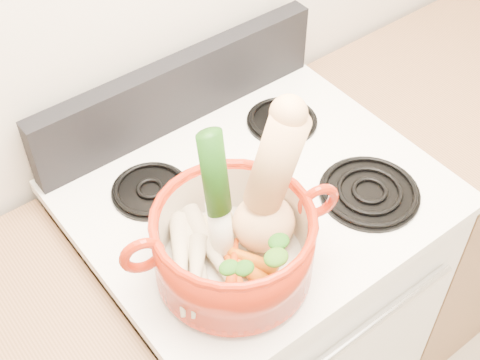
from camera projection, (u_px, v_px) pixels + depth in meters
stove_body at (254, 310)px, 1.84m from camera, size 0.76×0.65×0.92m
cooktop at (257, 195)px, 1.50m from camera, size 0.78×0.67×0.03m
control_backsplash at (179, 91)px, 1.58m from camera, size 0.76×0.05×0.18m
oven_handle at (355, 337)px, 1.42m from camera, size 0.60×0.02×0.02m
burner_front_left at (232, 278)px, 1.31m from camera, size 0.22×0.22×0.02m
burner_front_right at (370, 191)px, 1.47m from camera, size 0.22×0.22×0.02m
burner_back_left at (150, 189)px, 1.48m from camera, size 0.17×0.17×0.02m
burner_back_right at (282, 120)px, 1.63m from camera, size 0.17×0.17×0.02m
dutch_oven at (234, 245)px, 1.26m from camera, size 0.38×0.38×0.15m
pot_handle_left at (142, 255)px, 1.18m from camera, size 0.09×0.04×0.09m
pot_handle_right at (318, 201)px, 1.27m from camera, size 0.09×0.04×0.09m
squash at (265, 187)px, 1.21m from camera, size 0.23×0.20×0.33m
leek at (220, 201)px, 1.19m from camera, size 0.06×0.10×0.32m
ginger at (213, 228)px, 1.32m from camera, size 0.11×0.09×0.05m
parsnip_0 at (198, 265)px, 1.26m from camera, size 0.12×0.24×0.07m
parsnip_1 at (181, 264)px, 1.25m from camera, size 0.15×0.20×0.06m
parsnip_2 at (212, 250)px, 1.27m from camera, size 0.07×0.21×0.06m
parsnip_3 at (196, 275)px, 1.22m from camera, size 0.13×0.15×0.05m
carrot_0 at (238, 263)px, 1.26m from camera, size 0.07×0.18×0.05m
carrot_1 at (232, 270)px, 1.25m from camera, size 0.07×0.14×0.04m
carrot_2 at (236, 255)px, 1.26m from camera, size 0.10×0.17×0.05m
carrot_3 at (233, 267)px, 1.24m from camera, size 0.11×0.11×0.04m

